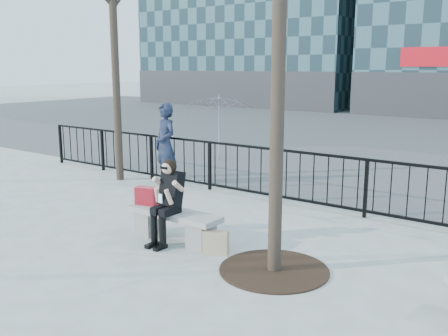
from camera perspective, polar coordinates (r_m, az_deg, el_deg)
The scene contains 10 objects.
ground at distance 8.10m, azimuth -5.69°, elevation -8.24°, with size 120.00×120.00×0.00m, color gray.
street_surface at distance 21.45m, azimuth 22.05°, elevation 3.42°, with size 60.00×23.00×0.01m, color #474747.
railing at distance 10.28m, azimuth 5.42°, elevation -0.73°, with size 14.00×0.06×1.10m.
tree_grate at distance 6.97m, azimuth 5.74°, elevation -11.50°, with size 1.50×1.50×0.02m, color black.
bench_main at distance 8.00m, azimuth -5.73°, elevation -6.21°, with size 1.65×0.46×0.49m.
seated_woman at distance 7.78m, azimuth -6.57°, elevation -3.91°, with size 0.50×0.64×1.34m.
handbag at distance 8.33m, azimuth -8.86°, elevation -3.16°, with size 0.36×0.17×0.30m, color maroon.
shopping_bag at distance 7.44m, azimuth -0.95°, elevation -8.52°, with size 0.38×0.14×0.36m, color beige.
standing_man at distance 11.67m, azimuth -6.71°, elevation 2.71°, with size 0.70×0.46×1.91m, color black.
vendor_umbrella at distance 14.73m, azimuth -0.62°, elevation 4.68°, with size 2.10×2.15×1.93m, color gold.
Camera 1 is at (5.10, -5.66, 2.74)m, focal length 40.00 mm.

